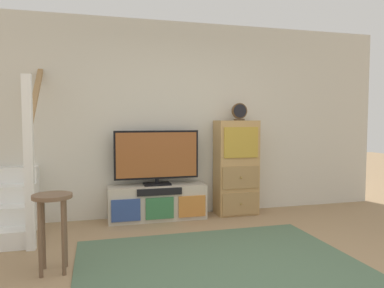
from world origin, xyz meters
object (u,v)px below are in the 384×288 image
(media_console, at_px, (157,202))
(desk_clock, at_px, (239,112))
(side_cabinet, at_px, (236,168))
(bar_stool_near, at_px, (53,214))
(television, at_px, (157,156))

(media_console, height_order, desk_clock, desk_clock)
(side_cabinet, xyz_separation_m, bar_stool_near, (-2.30, -1.45, -0.15))
(media_console, bearing_deg, desk_clock, -0.23)
(media_console, bearing_deg, television, 90.00)
(side_cabinet, bearing_deg, bar_stool_near, -147.83)
(side_cabinet, distance_m, desk_clock, 0.79)
(television, distance_m, desk_clock, 1.31)
(side_cabinet, xyz_separation_m, desk_clock, (0.04, -0.01, 0.79))
(media_console, distance_m, television, 0.62)
(television, bearing_deg, side_cabinet, -0.69)
(media_console, xyz_separation_m, side_cabinet, (1.13, 0.01, 0.43))
(desk_clock, distance_m, bar_stool_near, 2.89)
(media_console, xyz_separation_m, desk_clock, (1.17, -0.00, 1.22))
(media_console, bearing_deg, side_cabinet, 0.52)
(desk_clock, relative_size, bar_stool_near, 0.35)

